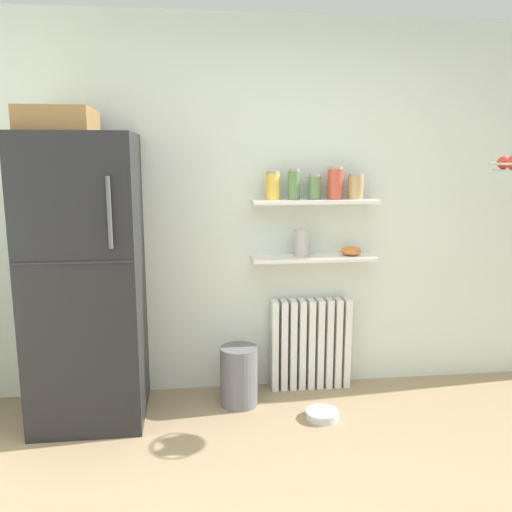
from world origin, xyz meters
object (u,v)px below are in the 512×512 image
Objects in this scene: radiator at (310,344)px; trash_bin at (239,376)px; shelf_bowl at (351,251)px; storage_jar_0 at (273,185)px; storage_jar_3 at (335,183)px; storage_jar_2 at (315,187)px; vase at (302,243)px; refrigerator at (85,276)px; pet_food_bowl at (322,414)px; storage_jar_1 at (294,184)px; storage_jar_4 at (356,186)px.

radiator is 0.60m from trash_bin.
radiator is 0.74m from shelf_bowl.
storage_jar_0 is 0.48× the size of trash_bin.
shelf_bowl is (0.13, 0.00, -0.47)m from storage_jar_3.
radiator is 1.62× the size of trash_bin.
storage_jar_2 is at bearing 19.04° from trash_bin.
vase is at bearing -180.00° from storage_jar_2.
vase is 1.01m from trash_bin.
refrigerator is 9.92× the size of storage_jar_0.
trash_bin is (-0.46, -0.19, -0.87)m from vase.
pet_food_bowl is at bearing -93.01° from radiator.
trash_bin is at bearing 2.05° from refrigerator.
radiator is 3.13× the size of storage_jar_1.
storage_jar_2 is 0.80× the size of pet_food_bowl.
storage_jar_1 is 1.53m from pet_food_bowl.
shelf_bowl reaches higher than pet_food_bowl.
storage_jar_1 is 0.97× the size of pet_food_bowl.
storage_jar_0 reaches higher than shelf_bowl.
refrigerator reaches higher than storage_jar_1.
storage_jar_1 is 0.43m from storage_jar_4.
refrigerator is 4.79× the size of trash_bin.
storage_jar_2 is 0.99× the size of storage_jar_4.
storage_jar_0 is 0.29m from storage_jar_2.
storage_jar_2 is 0.29m from storage_jar_4.
vase is (-0.37, 0.00, -0.39)m from storage_jar_4.
storage_jar_0 reaches higher than vase.
storage_jar_3 is at bearing -0.00° from vase.
storage_jar_1 reaches higher than vase.
radiator is 1.17m from storage_jar_3.
radiator is at bearing 9.48° from refrigerator.
storage_jar_4 is at bearing -0.00° from storage_jar_2.
storage_jar_2 is at bearing 0.00° from storage_jar_0.
storage_jar_2 is (0.29, 0.00, -0.01)m from storage_jar_0.
vase reaches higher than shelf_bowl.
storage_jar_2 is 0.93× the size of vase.
storage_jar_4 is 0.93× the size of vase.
storage_jar_1 reaches higher than trash_bin.
storage_jar_1 is at bearing 0.00° from storage_jar_0.
refrigerator is 8.94× the size of pet_food_bowl.
refrigerator is at bearing -172.89° from shelf_bowl.
storage_jar_0 reaches higher than trash_bin.
radiator is (1.51, 0.25, -0.61)m from refrigerator.
refrigerator reaches higher than pet_food_bowl.
storage_jar_2 is 1.51m from pet_food_bowl.
storage_jar_4 is (0.58, 0.00, -0.01)m from storage_jar_0.
refrigerator is at bearing -170.76° from storage_jar_1.
radiator is at bearing 11.73° from storage_jar_1.
storage_jar_0 is 0.93× the size of storage_jar_1.
trash_bin is (-0.40, -0.19, -1.28)m from storage_jar_1.
pet_food_bowl is at bearing -27.05° from trash_bin.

